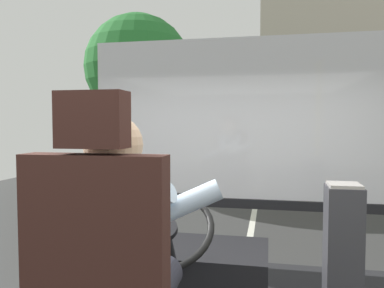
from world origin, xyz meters
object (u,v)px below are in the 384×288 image
(bus_driver, at_px, (121,247))
(fare_box, at_px, (343,250))
(parked_car_red, at_px, (376,154))
(steering_console, at_px, (183,273))

(bus_driver, xyz_separation_m, fare_box, (1.01, 1.14, -0.33))
(parked_car_red, bearing_deg, fare_box, -105.03)
(steering_console, height_order, fare_box, fare_box)
(bus_driver, height_order, steering_console, bus_driver)
(bus_driver, bearing_deg, parked_car_red, 72.77)
(bus_driver, xyz_separation_m, parked_car_red, (5.22, 16.84, -0.93))
(bus_driver, relative_size, fare_box, 0.94)
(fare_box, bearing_deg, steering_console, -175.50)
(parked_car_red, bearing_deg, steering_console, -108.31)
(steering_console, bearing_deg, fare_box, 4.50)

